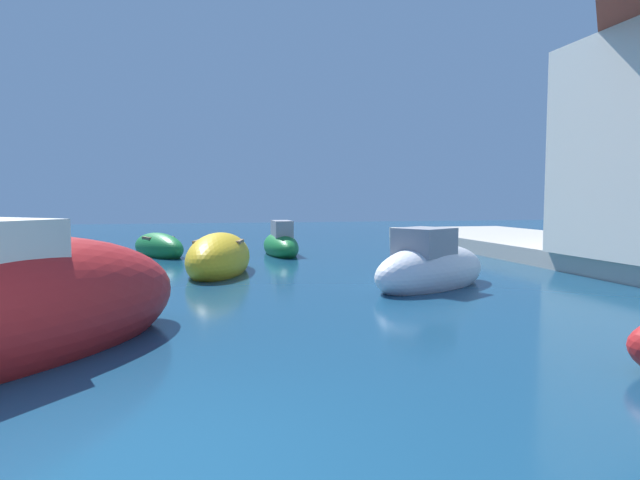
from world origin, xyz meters
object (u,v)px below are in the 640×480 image
(moored_boat_2, at_px, (15,248))
(moored_boat_0, at_px, (431,269))
(moored_boat_4, at_px, (219,258))
(moored_boat_8, at_px, (158,247))
(moored_boat_9, at_px, (281,245))

(moored_boat_2, bearing_deg, moored_boat_0, 27.14)
(moored_boat_2, height_order, moored_boat_4, moored_boat_2)
(moored_boat_4, xyz_separation_m, moored_boat_8, (-1.85, 4.84, -0.10))
(moored_boat_0, bearing_deg, moored_boat_2, 110.35)
(moored_boat_0, bearing_deg, moored_boat_9, 74.04)
(moored_boat_2, relative_size, moored_boat_9, 0.95)
(moored_boat_4, bearing_deg, moored_boat_9, -14.35)
(moored_boat_0, relative_size, moored_boat_8, 1.09)
(moored_boat_4, bearing_deg, moored_boat_0, -113.59)
(moored_boat_2, relative_size, moored_boat_4, 0.80)
(moored_boat_4, distance_m, moored_boat_8, 5.18)
(moored_boat_4, bearing_deg, moored_boat_2, 65.01)
(moored_boat_9, bearing_deg, moored_boat_8, 81.85)
(moored_boat_0, xyz_separation_m, moored_boat_2, (-10.89, 8.52, -0.07))
(moored_boat_8, xyz_separation_m, moored_boat_9, (4.16, -0.51, 0.05))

